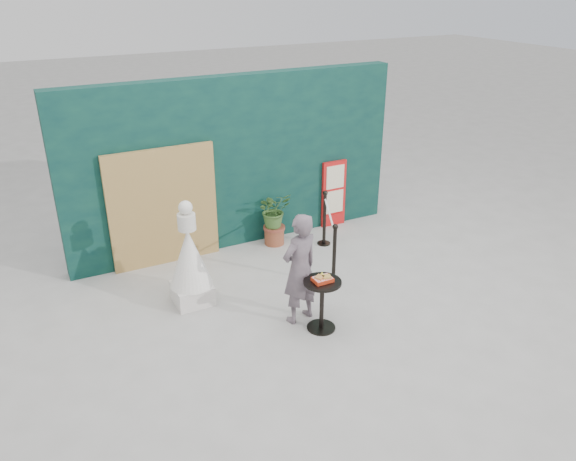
{
  "coord_description": "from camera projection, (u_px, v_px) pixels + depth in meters",
  "views": [
    {
      "loc": [
        -3.51,
        -5.55,
        4.52
      ],
      "look_at": [
        0.0,
        1.2,
        1.0
      ],
      "focal_mm": 35.0,
      "sensor_mm": 36.0,
      "label": 1
    }
  ],
  "objects": [
    {
      "name": "back_wall",
      "position": [
        236.0,
        163.0,
        9.74
      ],
      "size": [
        6.0,
        0.3,
        3.0
      ],
      "primitive_type": "cube",
      "color": "#092828",
      "rests_on": "ground"
    },
    {
      "name": "woman",
      "position": [
        300.0,
        269.0,
        7.69
      ],
      "size": [
        0.67,
        0.52,
        1.63
      ],
      "primitive_type": "imported",
      "rotation": [
        0.0,
        0.0,
        3.38
      ],
      "color": "#6A5B63",
      "rests_on": "ground"
    },
    {
      "name": "menu_board",
      "position": [
        334.0,
        194.0,
        10.74
      ],
      "size": [
        0.5,
        0.07,
        1.3
      ],
      "color": "red",
      "rests_on": "ground"
    },
    {
      "name": "planter",
      "position": [
        274.0,
        214.0,
        10.01
      ],
      "size": [
        0.59,
        0.51,
        0.99
      ],
      "color": "brown",
      "rests_on": "ground"
    },
    {
      "name": "stanchion_barrier",
      "position": [
        329.0,
        236.0,
        9.39
      ],
      "size": [
        0.84,
        1.54,
        1.03
      ],
      "color": "black",
      "rests_on": "ground"
    },
    {
      "name": "cafe_table",
      "position": [
        322.0,
        297.0,
        7.61
      ],
      "size": [
        0.52,
        0.52,
        0.75
      ],
      "color": "black",
      "rests_on": "ground"
    },
    {
      "name": "food_basket",
      "position": [
        323.0,
        279.0,
        7.5
      ],
      "size": [
        0.26,
        0.19,
        0.11
      ],
      "color": "#B82D13",
      "rests_on": "cafe_table"
    },
    {
      "name": "ground",
      "position": [
        328.0,
        327.0,
        7.84
      ],
      "size": [
        60.0,
        60.0,
        0.0
      ],
      "primitive_type": "plane",
      "color": "#ADAAA5",
      "rests_on": "ground"
    },
    {
      "name": "statue",
      "position": [
        190.0,
        262.0,
        8.17
      ],
      "size": [
        0.64,
        0.64,
        1.63
      ],
      "color": "white",
      "rests_on": "ground"
    },
    {
      "name": "bamboo_fence",
      "position": [
        164.0,
        208.0,
        9.2
      ],
      "size": [
        1.8,
        0.08,
        2.0
      ],
      "primitive_type": "cube",
      "color": "tan",
      "rests_on": "ground"
    }
  ]
}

